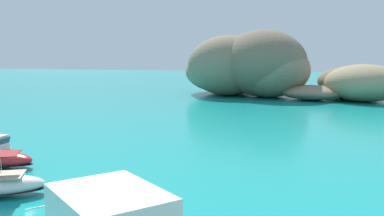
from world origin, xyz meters
The scene contains 3 objects.
islet_large centered at (-1.33, 64.28, 4.80)m, with size 25.75×25.90×11.29m.
islet_small centered at (15.08, 62.85, 2.49)m, with size 21.41×22.72×5.56m.
dinghy_tender centered at (3.26, 8.72, 0.22)m, with size 2.85×1.34×0.58m.
Camera 1 is at (11.56, -7.32, 6.45)m, focal length 39.02 mm.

